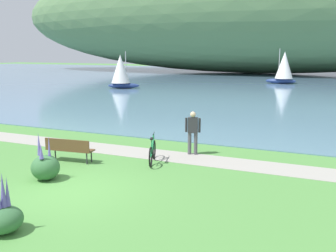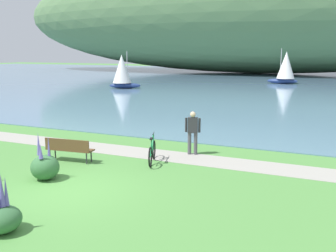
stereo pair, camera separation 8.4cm
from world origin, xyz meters
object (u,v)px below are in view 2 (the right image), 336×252
(person_at_shoreline, at_px, (193,130))
(sailboat_nearest_to_shore, at_px, (286,67))
(bicycle_leaning_near_bench, at_px, (152,152))
(sailboat_mid_bay, at_px, (122,71))
(park_bench_near_camera, at_px, (69,148))

(person_at_shoreline, relative_size, sailboat_nearest_to_shore, 0.40)
(bicycle_leaning_near_bench, bearing_deg, sailboat_mid_bay, 122.65)
(sailboat_nearest_to_shore, bearing_deg, bicycle_leaning_near_bench, -89.70)
(sailboat_nearest_to_shore, height_order, sailboat_mid_bay, sailboat_nearest_to_shore)
(person_at_shoreline, distance_m, sailboat_mid_bay, 27.81)
(person_at_shoreline, height_order, sailboat_nearest_to_shore, sailboat_nearest_to_shore)
(bicycle_leaning_near_bench, bearing_deg, park_bench_near_camera, -158.51)
(park_bench_near_camera, distance_m, sailboat_nearest_to_shore, 38.71)
(park_bench_near_camera, relative_size, bicycle_leaning_near_bench, 1.09)
(bicycle_leaning_near_bench, bearing_deg, sailboat_nearest_to_shore, 90.30)
(person_at_shoreline, xyz_separation_m, sailboat_mid_bay, (-16.39, 22.44, 0.92))
(park_bench_near_camera, relative_size, sailboat_nearest_to_shore, 0.43)
(bicycle_leaning_near_bench, relative_size, person_at_shoreline, 0.99)
(park_bench_near_camera, xyz_separation_m, sailboat_nearest_to_shore, (2.64, 38.59, 1.54))
(person_at_shoreline, bearing_deg, sailboat_mid_bay, 126.15)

